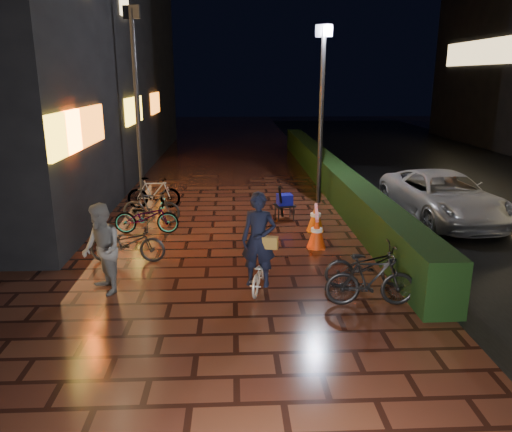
{
  "coord_description": "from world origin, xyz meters",
  "views": [
    {
      "loc": [
        -0.01,
        -8.97,
        3.74
      ],
      "look_at": [
        0.43,
        0.43,
        1.1
      ],
      "focal_mm": 35.0,
      "sensor_mm": 36.0,
      "label": 1
    }
  ],
  "objects_px": {
    "bystander_person": "(102,249)",
    "cyclist": "(259,255)",
    "traffic_barrier": "(316,225)",
    "cart_assembly": "(284,201)",
    "van": "(443,196)"
  },
  "relations": [
    {
      "from": "van",
      "to": "cart_assembly",
      "type": "height_order",
      "value": "van"
    },
    {
      "from": "bystander_person",
      "to": "traffic_barrier",
      "type": "bearing_deg",
      "value": 91.67
    },
    {
      "from": "bystander_person",
      "to": "cyclist",
      "type": "xyz_separation_m",
      "value": [
        2.77,
        -0.01,
        -0.14
      ]
    },
    {
      "from": "van",
      "to": "cart_assembly",
      "type": "xyz_separation_m",
      "value": [
        -4.27,
        0.19,
        -0.13
      ]
    },
    {
      "from": "traffic_barrier",
      "to": "cart_assembly",
      "type": "height_order",
      "value": "cart_assembly"
    },
    {
      "from": "bystander_person",
      "to": "cyclist",
      "type": "height_order",
      "value": "cyclist"
    },
    {
      "from": "bystander_person",
      "to": "traffic_barrier",
      "type": "relative_size",
      "value": 0.96
    },
    {
      "from": "traffic_barrier",
      "to": "van",
      "type": "bearing_deg",
      "value": 22.57
    },
    {
      "from": "traffic_barrier",
      "to": "cart_assembly",
      "type": "xyz_separation_m",
      "value": [
        -0.59,
        1.72,
        0.16
      ]
    },
    {
      "from": "cyclist",
      "to": "traffic_barrier",
      "type": "relative_size",
      "value": 1.06
    },
    {
      "from": "bystander_person",
      "to": "van",
      "type": "relative_size",
      "value": 0.36
    },
    {
      "from": "cart_assembly",
      "to": "traffic_barrier",
      "type": "bearing_deg",
      "value": -71.12
    },
    {
      "from": "bystander_person",
      "to": "traffic_barrier",
      "type": "distance_m",
      "value": 5.18
    },
    {
      "from": "van",
      "to": "cart_assembly",
      "type": "relative_size",
      "value": 4.58
    },
    {
      "from": "bystander_person",
      "to": "cart_assembly",
      "type": "height_order",
      "value": "bystander_person"
    }
  ]
}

